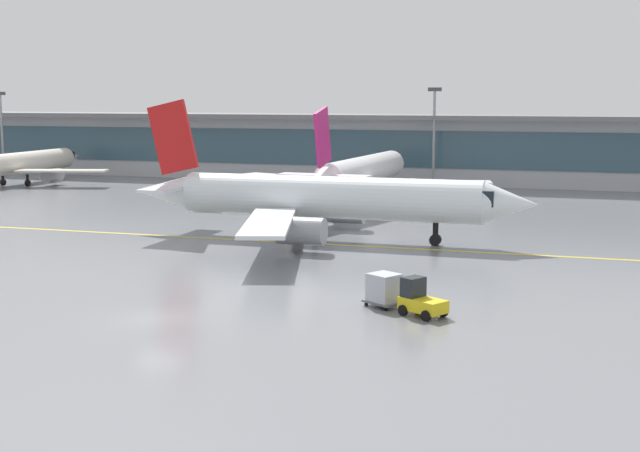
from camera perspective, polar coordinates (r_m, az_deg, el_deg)
ground_plane at (r=48.61m, az=-10.55°, el=-6.01°), size 400.00×400.00×0.00m
taxiway_centreline_stripe at (r=71.71m, az=0.20°, el=-1.19°), size 110.00×1.19×0.01m
terminal_concourse at (r=123.73m, az=7.28°, el=5.11°), size 193.98×11.00×9.60m
gate_airplane_0 at (r=127.44m, az=-19.09°, el=3.91°), size 27.36×29.34×9.74m
gate_airplane_1 at (r=102.45m, az=2.78°, el=3.59°), size 31.12×33.49×11.10m
taxiing_regional_jet at (r=73.23m, az=0.33°, el=1.82°), size 35.69×33.29×11.85m
baggage_tug at (r=48.61m, az=6.60°, el=-4.84°), size 2.95×2.56×2.10m
cargo_dolly_lead at (r=50.41m, az=4.24°, el=-4.14°), size 2.62×2.44×1.94m
apron_light_mast_0 at (r=142.91m, az=-20.18°, el=5.98°), size 1.80×0.36×12.83m
apron_light_mast_1 at (r=116.78m, az=7.50°, el=6.09°), size 1.80×0.36×13.29m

